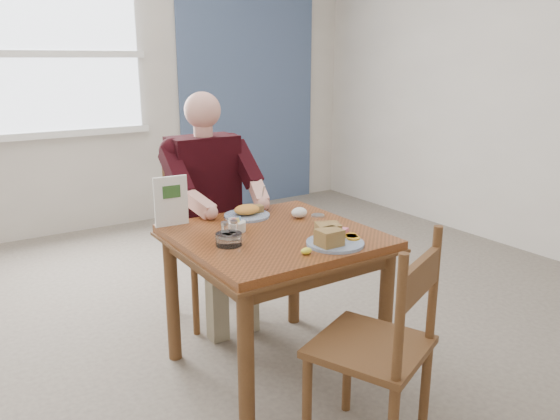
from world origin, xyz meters
TOP-DOWN VIEW (x-y plane):
  - floor at (0.00, 0.00)m, footprint 6.00×6.00m
  - wall_back at (0.00, 3.00)m, footprint 5.50×0.00m
  - accent_panel at (1.60, 2.98)m, footprint 1.60×0.02m
  - lemon_wedge at (-0.05, -0.33)m, footprint 0.06×0.05m
  - napkin at (0.25, 0.14)m, footprint 0.10×0.08m
  - metal_dish at (0.35, 0.11)m, footprint 0.09×0.09m
  - window at (-0.40, 2.97)m, footprint 1.72×0.04m
  - table at (0.00, 0.00)m, footprint 0.92×0.92m
  - chair_far at (0.00, 0.80)m, footprint 0.42×0.42m
  - chair_near at (0.02, -0.74)m, footprint 0.55×0.55m
  - diner at (0.00, 0.71)m, footprint 0.53×0.56m
  - near_plate at (0.13, -0.29)m, footprint 0.30×0.30m
  - far_plate at (0.03, 0.31)m, footprint 0.26×0.26m
  - caddy at (-0.14, 0.12)m, footprint 0.10×0.10m
  - shakers at (-0.22, 0.05)m, footprint 0.09×0.04m
  - creamer at (-0.27, -0.04)m, footprint 0.16×0.16m
  - menu at (-0.37, 0.38)m, footprint 0.17×0.03m

SIDE VIEW (x-z plane):
  - floor at x=0.00m, z-range 0.00..0.00m
  - chair_far at x=0.00m, z-range 0.00..0.95m
  - chair_near at x=0.02m, z-range 0.00..0.95m
  - table at x=0.00m, z-range 0.26..1.01m
  - metal_dish at x=0.35m, z-range 0.75..0.76m
  - lemon_wedge at x=-0.05m, z-range 0.75..0.78m
  - far_plate at x=0.03m, z-range 0.74..0.81m
  - caddy at x=-0.14m, z-range 0.74..0.81m
  - napkin at x=0.25m, z-range 0.75..0.81m
  - creamer at x=-0.27m, z-range 0.75..0.81m
  - near_plate at x=0.13m, z-range 0.74..0.83m
  - shakers at x=-0.22m, z-range 0.75..0.83m
  - diner at x=0.00m, z-range 0.12..1.50m
  - menu at x=-0.37m, z-range 0.75..1.01m
  - accent_panel at x=1.60m, z-range 0.00..2.80m
  - wall_back at x=0.00m, z-range -1.35..4.15m
  - window at x=-0.40m, z-range 0.89..2.31m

